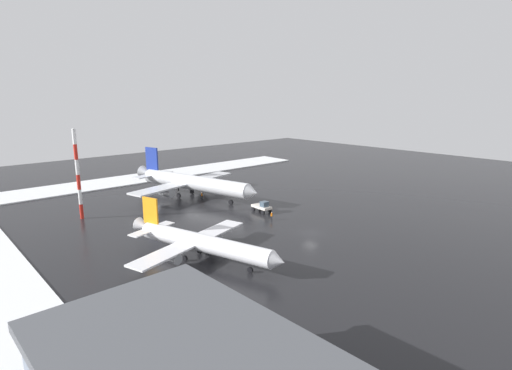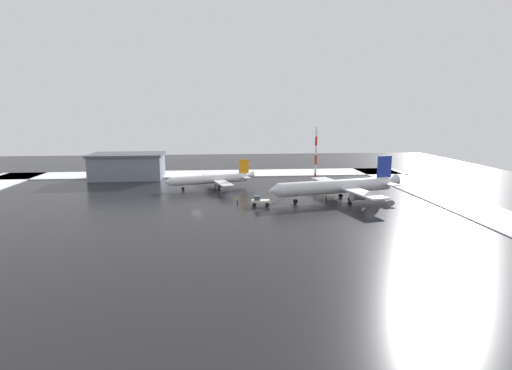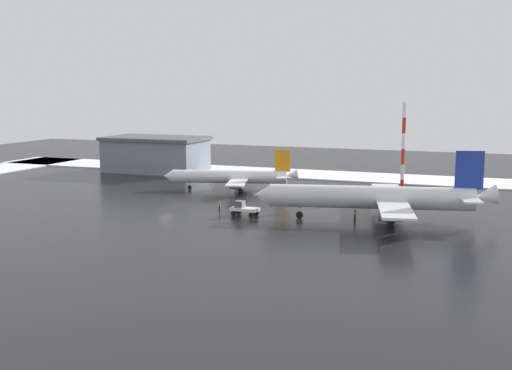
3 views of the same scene
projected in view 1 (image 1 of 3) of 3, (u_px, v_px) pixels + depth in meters
ground_plane at (311, 233)px, 73.24m from camera, size 240.00×240.00×0.00m
snow_bank_left at (142, 178)px, 121.75m from camera, size 14.00×116.00×0.26m
airplane_far_rear at (192, 182)px, 98.20m from camera, size 37.95×31.82×11.39m
airplane_distant_tail at (200, 242)px, 60.79m from camera, size 27.77×23.36×8.40m
pushback_tug at (262, 206)px, 86.08m from camera, size 4.70×2.49×2.50m
ground_crew_by_nose_gear at (272, 216)px, 80.50m from camera, size 0.36×0.36×1.71m
ground_crew_near_tug at (202, 195)px, 96.91m from camera, size 0.36×0.36×1.71m
antenna_mast at (78, 175)px, 79.85m from camera, size 0.70×0.70×18.36m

